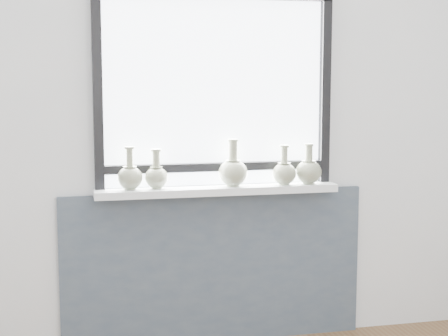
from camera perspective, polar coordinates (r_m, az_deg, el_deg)
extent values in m
cube|color=silver|center=(3.77, -0.88, 4.72)|extent=(3.60, 0.02, 2.60)
cube|color=#47525C|center=(3.88, -0.76, -8.26)|extent=(1.70, 0.03, 0.86)
cube|color=white|center=(3.71, -0.55, -1.84)|extent=(1.32, 0.18, 0.04)
cube|color=black|center=(3.63, -10.47, 6.48)|extent=(0.05, 0.06, 1.05)
cube|color=black|center=(3.89, 8.37, 6.57)|extent=(0.05, 0.06, 1.05)
cube|color=black|center=(3.74, -0.71, 0.09)|extent=(1.20, 0.05, 0.04)
cube|color=white|center=(3.74, -0.80, 6.23)|extent=(1.20, 0.01, 1.00)
cylinder|color=gray|center=(3.63, -7.81, -1.72)|extent=(0.06, 0.06, 0.01)
ellipsoid|color=gray|center=(3.63, -7.83, -0.82)|extent=(0.13, 0.13, 0.12)
cone|color=gray|center=(3.62, -7.84, -0.08)|extent=(0.07, 0.07, 0.03)
cylinder|color=gray|center=(3.61, -7.85, 0.73)|extent=(0.04, 0.04, 0.11)
cylinder|color=gray|center=(3.61, -7.87, 1.68)|extent=(0.06, 0.06, 0.01)
cylinder|color=gray|center=(3.65, -5.63, -1.64)|extent=(0.06, 0.06, 0.01)
ellipsoid|color=gray|center=(3.65, -5.64, -0.81)|extent=(0.12, 0.12, 0.11)
cone|color=gray|center=(3.64, -5.65, -0.12)|extent=(0.07, 0.07, 0.03)
cylinder|color=gray|center=(3.63, -5.66, 0.61)|extent=(0.04, 0.04, 0.10)
cylinder|color=gray|center=(3.63, -5.67, 1.48)|extent=(0.06, 0.06, 0.01)
cylinder|color=gray|center=(3.72, 0.76, -1.45)|extent=(0.07, 0.07, 0.01)
ellipsoid|color=gray|center=(3.71, 0.76, -0.41)|extent=(0.16, 0.16, 0.15)
cone|color=gray|center=(3.70, 0.76, 0.43)|extent=(0.09, 0.09, 0.03)
cylinder|color=gray|center=(3.69, 0.76, 1.31)|extent=(0.05, 0.05, 0.12)
cylinder|color=gray|center=(3.69, 0.76, 2.32)|extent=(0.06, 0.06, 0.01)
cylinder|color=gray|center=(3.78, 5.01, -1.33)|extent=(0.06, 0.06, 0.01)
ellipsoid|color=gray|center=(3.77, 5.02, -0.48)|extent=(0.13, 0.13, 0.12)
cone|color=gray|center=(3.77, 5.03, 0.21)|extent=(0.07, 0.07, 0.03)
cylinder|color=gray|center=(3.76, 5.04, 0.95)|extent=(0.04, 0.04, 0.11)
cylinder|color=gray|center=(3.76, 5.05, 1.82)|extent=(0.05, 0.05, 0.01)
cylinder|color=gray|center=(3.83, 7.03, -1.25)|extent=(0.06, 0.06, 0.01)
ellipsoid|color=gray|center=(3.82, 7.04, -0.33)|extent=(0.14, 0.14, 0.13)
cone|color=gray|center=(3.81, 7.06, 0.41)|extent=(0.08, 0.08, 0.03)
cylinder|color=gray|center=(3.81, 7.07, 1.10)|extent=(0.04, 0.04, 0.10)
cylinder|color=gray|center=(3.80, 7.08, 1.93)|extent=(0.05, 0.05, 0.01)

